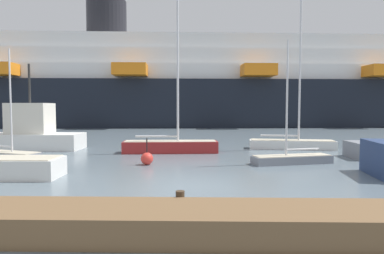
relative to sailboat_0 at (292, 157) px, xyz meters
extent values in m
plane|color=slate|center=(-5.59, -5.21, -0.34)|extent=(600.00, 600.00, 0.00)
cube|color=brown|center=(-5.59, -10.45, 0.01)|extent=(22.95, 1.88, 0.70)
cylinder|color=#423323|center=(-5.59, -9.42, 0.08)|extent=(0.24, 0.24, 0.84)
cube|color=gray|center=(0.01, 0.00, -0.12)|extent=(4.59, 2.18, 0.43)
cube|color=beige|center=(0.01, 0.00, 0.11)|extent=(4.39, 2.05, 0.04)
cylinder|color=silver|center=(-0.34, -0.09, 3.24)|extent=(0.11, 0.11, 6.29)
cylinder|color=silver|center=(0.63, 0.17, 0.44)|extent=(1.96, 0.59, 0.09)
cube|color=white|center=(1.77, 6.45, -0.02)|extent=(6.29, 2.18, 0.65)
cube|color=beige|center=(1.77, 6.45, 0.33)|extent=(6.03, 2.03, 0.04)
cylinder|color=silver|center=(2.26, 6.39, 5.75)|extent=(0.15, 0.15, 10.89)
cylinder|color=silver|center=(0.88, 6.57, 0.66)|extent=(2.76, 0.47, 0.12)
cube|color=gray|center=(-16.82, 1.70, -0.17)|extent=(4.40, 2.53, 0.35)
cube|color=beige|center=(-16.82, 1.70, 0.03)|extent=(4.21, 2.38, 0.04)
cylinder|color=silver|center=(-16.50, 1.59, 3.14)|extent=(0.10, 0.10, 6.26)
cylinder|color=silver|center=(-17.40, 1.89, 0.36)|extent=(1.83, 0.69, 0.08)
cube|color=maroon|center=(-7.07, 4.34, 0.05)|extent=(6.52, 1.99, 0.78)
cube|color=beige|center=(-7.07, 4.34, 0.46)|extent=(6.25, 1.85, 0.04)
cylinder|color=silver|center=(-6.56, 4.37, 5.24)|extent=(0.15, 0.15, 9.61)
cylinder|color=silver|center=(-8.00, 4.27, 0.79)|extent=(2.89, 0.34, 0.12)
cube|color=white|center=(-17.91, 5.80, 0.25)|extent=(8.20, 2.88, 1.18)
cube|color=silver|center=(-17.50, 5.80, 1.95)|extent=(2.91, 2.14, 2.23)
cylinder|color=#262626|center=(-17.50, 5.80, 4.49)|extent=(0.16, 0.16, 2.86)
sphere|color=red|center=(-7.91, -0.55, -0.01)|extent=(0.67, 0.67, 0.67)
cylinder|color=black|center=(-7.91, -0.55, 0.71)|extent=(0.06, 0.06, 0.77)
cube|color=black|center=(2.91, 40.89, 3.33)|extent=(134.56, 27.15, 7.35)
cube|color=white|center=(2.91, 40.89, 8.21)|extent=(123.75, 24.23, 2.41)
cube|color=white|center=(2.91, 40.89, 10.62)|extent=(116.33, 22.78, 2.41)
cube|color=white|center=(2.91, 40.89, 13.02)|extent=(108.90, 21.32, 2.41)
cube|color=orange|center=(-15.14, 30.00, 8.21)|extent=(5.04, 4.04, 1.68)
cube|color=orange|center=(3.53, 31.18, 8.21)|extent=(5.04, 4.04, 1.68)
cube|color=orange|center=(22.20, 32.37, 8.21)|extent=(5.04, 4.04, 1.68)
cylinder|color=black|center=(-21.10, 39.37, 17.57)|extent=(6.74, 6.74, 6.68)
camera|label=1|loc=(-5.07, -18.23, 2.75)|focal=31.05mm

